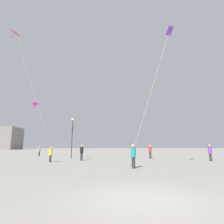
# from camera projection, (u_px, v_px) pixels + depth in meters

# --- Properties ---
(ground_plane) EXTENTS (300.00, 300.00, 0.00)m
(ground_plane) POSITION_uv_depth(u_px,v_px,m) (143.00, 199.00, 5.66)
(ground_plane) COLOR gray
(person_in_orange) EXTENTS (0.35, 0.35, 1.59)m
(person_in_orange) POSITION_uv_depth(u_px,v_px,m) (132.00, 150.00, 33.54)
(person_in_orange) COLOR #2D2D33
(person_in_orange) RESTS_ON ground_plane
(person_in_purple) EXTENTS (0.40, 0.40, 1.84)m
(person_in_purple) POSITION_uv_depth(u_px,v_px,m) (210.00, 152.00, 20.43)
(person_in_purple) COLOR #2D2D33
(person_in_purple) RESTS_ON ground_plane
(person_in_grey) EXTENTS (0.36, 0.36, 1.64)m
(person_in_grey) POSITION_uv_depth(u_px,v_px,m) (39.00, 151.00, 30.54)
(person_in_grey) COLOR #2D2D33
(person_in_grey) RESTS_ON ground_plane
(person_in_teal) EXTENTS (0.39, 0.39, 1.80)m
(person_in_teal) POSITION_uv_depth(u_px,v_px,m) (133.00, 155.00, 13.79)
(person_in_teal) COLOR #2D2D33
(person_in_teal) RESTS_ON ground_plane
(person_in_yellow) EXTENTS (0.34, 0.34, 1.57)m
(person_in_yellow) POSITION_uv_depth(u_px,v_px,m) (51.00, 154.00, 19.02)
(person_in_yellow) COLOR #2D2D33
(person_in_yellow) RESTS_ON ground_plane
(person_in_red) EXTENTS (0.39, 0.39, 1.80)m
(person_in_red) POSITION_uv_depth(u_px,v_px,m) (150.00, 151.00, 24.73)
(person_in_red) COLOR #2D2D33
(person_in_red) RESTS_ON ground_plane
(person_in_black) EXTENTS (0.39, 0.39, 1.80)m
(person_in_black) POSITION_uv_depth(u_px,v_px,m) (82.00, 152.00, 21.20)
(person_in_black) COLOR #2D2D33
(person_in_black) RESTS_ON ground_plane
(kite_magenta_delta) EXTENTS (0.95, 2.94, 7.29)m
(kite_magenta_delta) POSITION_uv_depth(u_px,v_px,m) (36.00, 105.00, 29.25)
(kite_magenta_delta) COLOR #D12899
(kite_violet_delta) EXTENTS (3.57, 1.30, 10.04)m
(kite_violet_delta) POSITION_uv_depth(u_px,v_px,m) (169.00, 34.00, 15.07)
(kite_violet_delta) COLOR purple
(kite_crimson_diamond) EXTENTS (4.20, 3.27, 12.13)m
(kite_crimson_diamond) POSITION_uv_depth(u_px,v_px,m) (16.00, 34.00, 18.55)
(kite_crimson_diamond) COLOR red
(lamppost_east) EXTENTS (0.36, 0.36, 5.53)m
(lamppost_east) POSITION_uv_depth(u_px,v_px,m) (72.00, 131.00, 25.18)
(lamppost_east) COLOR #2D2D30
(lamppost_east) RESTS_ON ground_plane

